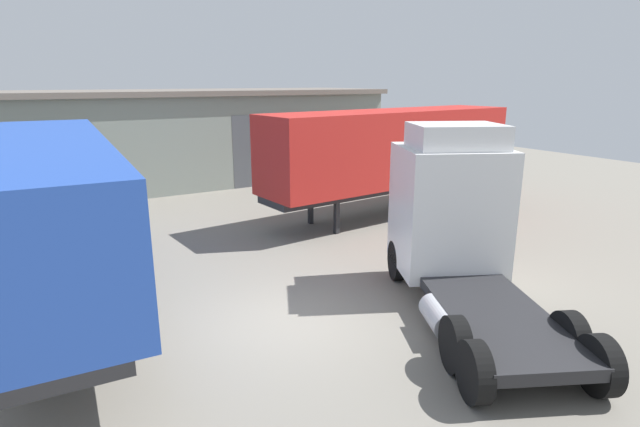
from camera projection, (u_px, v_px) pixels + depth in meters
ground_plane at (288, 321)px, 11.21m from camera, size 60.00×60.00×0.00m
warehouse_building at (128, 139)px, 24.87m from camera, size 27.05×6.98×4.77m
tractor_unit_white at (454, 218)px, 12.13m from camera, size 5.07×6.94×4.25m
container_trailer_yellow at (53, 200)px, 11.63m from camera, size 3.17×12.07×3.97m
container_trailer_black at (392, 150)px, 19.51m from camera, size 11.17×3.45×4.14m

